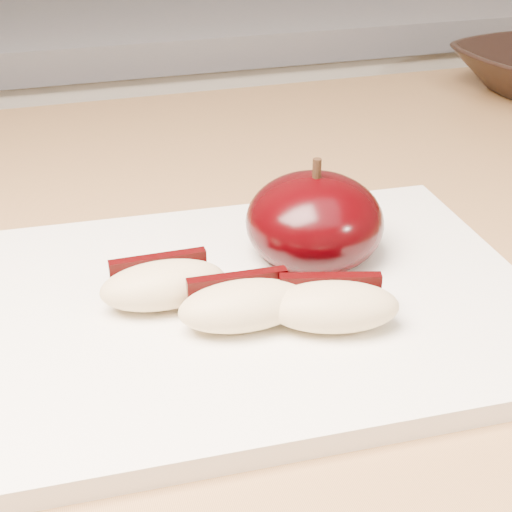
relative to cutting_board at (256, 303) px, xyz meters
name	(u,v)px	position (x,y,z in m)	size (l,w,h in m)	color
back_cabinet	(121,268)	(0.00, 0.81, -0.44)	(2.40, 0.62, 0.94)	silver
cutting_board	(256,303)	(0.00, 0.00, 0.00)	(0.32, 0.23, 0.01)	white
apple_half	(314,222)	(0.05, 0.04, 0.03)	(0.09, 0.09, 0.07)	black
apple_wedge_a	(163,284)	(-0.05, 0.01, 0.02)	(0.07, 0.04, 0.03)	#D0B683
apple_wedge_b	(243,304)	(-0.02, -0.03, 0.02)	(0.07, 0.04, 0.03)	#D0B683
apple_wedge_c	(333,305)	(0.03, -0.04, 0.02)	(0.08, 0.05, 0.03)	#D0B683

